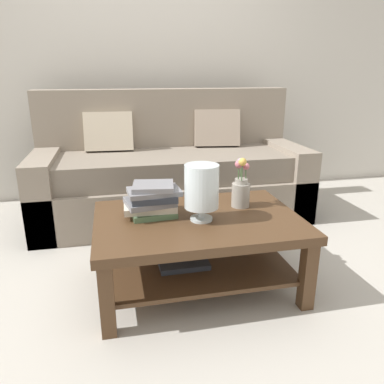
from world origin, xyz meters
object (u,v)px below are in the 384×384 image
at_px(coffee_table, 197,236).
at_px(book_stack_main, 152,200).
at_px(flower_pitcher, 241,188).
at_px(couch, 171,173).
at_px(glass_hurricane_vase, 202,188).

xyz_separation_m(coffee_table, book_stack_main, (-0.24, 0.08, 0.21)).
bearing_deg(coffee_table, flower_pitcher, 22.12).
height_order(book_stack_main, flower_pitcher, flower_pitcher).
height_order(coffee_table, flower_pitcher, flower_pitcher).
distance_m(couch, glass_hurricane_vase, 1.26).
bearing_deg(flower_pitcher, book_stack_main, -175.30).
xyz_separation_m(book_stack_main, glass_hurricane_vase, (0.25, -0.12, 0.09)).
height_order(coffee_table, glass_hurricane_vase, glass_hurricane_vase).
relative_size(glass_hurricane_vase, flower_pitcher, 1.01).
distance_m(couch, book_stack_main, 1.17).
relative_size(couch, glass_hurricane_vase, 7.18).
xyz_separation_m(coffee_table, glass_hurricane_vase, (0.01, -0.04, 0.30)).
distance_m(book_stack_main, flower_pitcher, 0.54).
bearing_deg(flower_pitcher, coffee_table, -157.88).
bearing_deg(couch, glass_hurricane_vase, -91.48).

